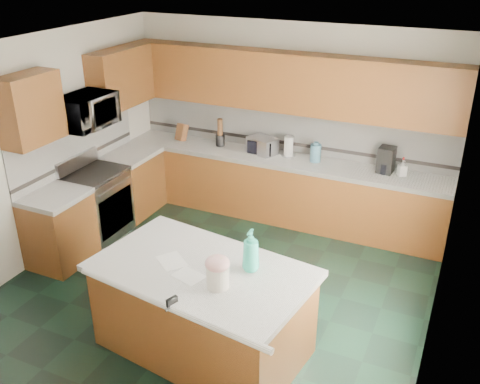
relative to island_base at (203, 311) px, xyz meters
The scene contains 52 objects.
floor 1.05m from the island_base, 110.54° to the left, with size 4.60×4.60×0.00m, color black.
ceiling 2.46m from the island_base, 110.54° to the left, with size 4.60×4.60×0.00m, color white.
wall_back 3.36m from the island_base, 95.96° to the left, with size 4.60×0.04×2.70m, color silver.
wall_front 1.73m from the island_base, 103.25° to the right, with size 4.60×0.04×2.70m, color silver.
wall_left 2.95m from the island_base, 161.37° to the left, with size 0.04×4.60×2.70m, color silver.
wall_right 2.36m from the island_base, 24.28° to the left, with size 0.04×4.60×2.70m, color silver.
back_base_cab 2.91m from the island_base, 96.61° to the left, with size 4.60×0.60×0.86m, color black.
back_countertop 2.95m from the island_base, 96.61° to the left, with size 4.60×0.64×0.06m, color white.
back_upper_cab 3.40m from the island_base, 96.32° to the left, with size 4.60×0.33×0.78m, color black.
back_backsplash 3.30m from the island_base, 96.02° to the left, with size 4.60×0.02×0.63m, color silver.
back_accent_band 3.25m from the island_base, 96.03° to the left, with size 4.60×0.01×0.05m, color black.
left_base_cab_rear 3.20m from the island_base, 136.90° to the left, with size 0.60×0.82×0.86m, color black.
left_counter_rear 3.23m from the island_base, 136.90° to the left, with size 0.64×0.82×0.06m, color white.
left_base_cab_front 2.43m from the island_base, 164.33° to the left, with size 0.60×0.72×0.86m, color black.
left_counter_front 2.47m from the island_base, 164.33° to the left, with size 0.64×0.72×0.06m, color white.
left_backsplash 3.10m from the island_base, 151.15° to the left, with size 0.02×2.30×0.63m, color silver.
left_accent_band 3.05m from the island_base, 151.10° to the left, with size 0.01×2.30×0.05m, color black.
left_upper_cab_rear 3.71m from the island_base, 136.80° to the left, with size 0.33×1.09×0.78m, color black.
left_upper_cab_front 2.97m from the island_base, 165.15° to the left, with size 0.33×0.72×0.78m, color black.
range_body 2.72m from the island_base, 149.15° to the left, with size 0.60×0.76×0.88m, color #B7B7BC.
range_oven_door 2.48m from the island_base, 145.70° to the left, with size 0.02×0.68×0.55m, color black.
range_cooktop 2.76m from the island_base, 149.15° to the left, with size 0.62×0.78×0.04m, color black.
range_handle 2.48m from the island_base, 145.31° to the left, with size 0.02×0.02×0.66m, color #B7B7BC.
range_backguard 3.01m from the island_base, 151.74° to the left, with size 0.06×0.76×0.18m, color #B7B7BC.
microwave 3.02m from the island_base, 149.15° to the left, with size 0.73×0.50×0.41m, color #B7B7BC.
island_base is the anchor object (origin of this frame).
island_top 0.46m from the island_base, ahead, with size 1.98×1.18×0.06m, color white.
island_bullnose 0.75m from the island_base, 90.00° to the right, with size 0.06×0.06×1.98m, color white.
treat_jar 0.68m from the island_base, 36.63° to the right, with size 0.19×0.19×0.20m, color white.
treat_jar_lid 0.80m from the island_base, 36.63° to the right, with size 0.21×0.21×0.13m, color #EEAAAC.
treat_jar_knob 0.84m from the island_base, 36.63° to the right, with size 0.02×0.02×0.07m, color tan.
treat_jar_knob_end_l 0.83m from the island_base, 40.58° to the right, with size 0.04×0.04×0.04m, color tan.
treat_jar_knob_end_r 0.85m from the island_base, 33.31° to the right, with size 0.04×0.04×0.04m, color tan.
soap_bottle_island 0.82m from the island_base, 21.76° to the left, with size 0.16×0.16×0.40m, color #2BB99F.
paper_sheet_a 0.52m from the island_base, 104.39° to the right, with size 0.27×0.20×0.00m, color white.
paper_sheet_b 0.58m from the island_base, behind, with size 0.29×0.22×0.00m, color white.
clamp_body 0.76m from the island_base, 86.73° to the right, with size 0.03×0.10×0.09m, color black.
clamp_handle 0.79m from the island_base, 87.05° to the right, with size 0.02×0.02×0.07m, color black.
knife_block 3.57m from the island_base, 123.17° to the left, with size 0.14×0.11×0.25m, color #472814.
utensil_crock 3.30m from the island_base, 113.56° to the left, with size 0.13×0.13×0.16m, color black.
utensil_bundle 3.34m from the island_base, 113.56° to the left, with size 0.08×0.08×0.24m, color #472814.
toaster_oven 3.07m from the island_base, 101.88° to the left, with size 0.39×0.27×0.23m, color #B7B7BC.
toaster_oven_door 2.95m from the island_base, 102.40° to the left, with size 0.35×0.01×0.19m, color black.
paper_towel 3.07m from the island_base, 94.77° to the left, with size 0.13×0.13×0.28m, color white.
paper_towel_base 3.05m from the island_base, 94.77° to the left, with size 0.19×0.19×0.01m, color #B7B7BC.
water_jug 3.02m from the island_base, 87.08° to the left, with size 0.15×0.15×0.24m, color teal.
water_jug_neck 3.05m from the island_base, 87.08° to the left, with size 0.07×0.07×0.03m, color teal.
coffee_maker 3.23m from the island_base, 70.01° to the left, with size 0.20×0.22×0.34m, color black.
coffee_carafe 3.17m from the island_base, 69.70° to the left, with size 0.14×0.14×0.14m, color black.
soap_bottle_back 3.27m from the island_base, 66.23° to the left, with size 0.10×0.10×0.22m, color white.
soap_back_cap 3.30m from the island_base, 66.23° to the left, with size 0.02×0.02×0.03m, color red.
window_light_proxy 2.33m from the island_base, 19.58° to the left, with size 0.02×1.40×1.10m, color white.
Camera 1 is at (2.37, -4.49, 3.61)m, focal length 40.00 mm.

